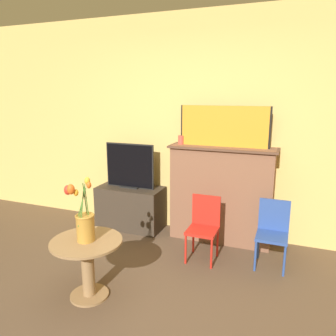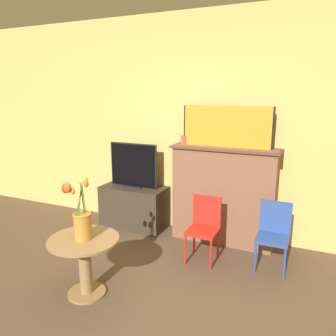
{
  "view_description": "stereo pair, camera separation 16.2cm",
  "coord_description": "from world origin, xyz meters",
  "px_view_note": "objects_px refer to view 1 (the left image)",
  "views": [
    {
      "loc": [
        1.1,
        -1.78,
        1.76
      ],
      "look_at": [
        -0.07,
        1.23,
        1.02
      ],
      "focal_mm": 35.0,
      "sensor_mm": 36.0,
      "label": 1
    },
    {
      "loc": [
        1.25,
        -1.72,
        1.76
      ],
      "look_at": [
        -0.07,
        1.23,
        1.02
      ],
      "focal_mm": 35.0,
      "sensor_mm": 36.0,
      "label": 2
    }
  ],
  "objects_px": {
    "chair_blue": "(273,229)",
    "tv_monitor": "(130,166)",
    "painting": "(224,126)",
    "chair_red": "(204,224)",
    "vase_tulips": "(84,222)"
  },
  "relations": [
    {
      "from": "chair_red",
      "to": "painting",
      "type": "bearing_deg",
      "value": 82.78
    },
    {
      "from": "tv_monitor",
      "to": "chair_red",
      "type": "distance_m",
      "value": 1.29
    },
    {
      "from": "tv_monitor",
      "to": "chair_red",
      "type": "height_order",
      "value": "tv_monitor"
    },
    {
      "from": "tv_monitor",
      "to": "chair_red",
      "type": "bearing_deg",
      "value": -22.44
    },
    {
      "from": "tv_monitor",
      "to": "vase_tulips",
      "type": "distance_m",
      "value": 1.56
    },
    {
      "from": "chair_red",
      "to": "chair_blue",
      "type": "xyz_separation_m",
      "value": [
        0.7,
        0.12,
        0.0
      ]
    },
    {
      "from": "chair_red",
      "to": "chair_blue",
      "type": "bearing_deg",
      "value": 9.54
    },
    {
      "from": "chair_blue",
      "to": "tv_monitor",
      "type": "bearing_deg",
      "value": 169.23
    },
    {
      "from": "chair_red",
      "to": "chair_blue",
      "type": "distance_m",
      "value": 0.71
    },
    {
      "from": "tv_monitor",
      "to": "chair_red",
      "type": "xyz_separation_m",
      "value": [
        1.12,
        -0.46,
        -0.44
      ]
    },
    {
      "from": "chair_red",
      "to": "vase_tulips",
      "type": "bearing_deg",
      "value": -125.95
    },
    {
      "from": "chair_red",
      "to": "vase_tulips",
      "type": "distance_m",
      "value": 1.33
    },
    {
      "from": "painting",
      "to": "chair_red",
      "type": "xyz_separation_m",
      "value": [
        -0.07,
        -0.53,
        -1.0
      ]
    },
    {
      "from": "painting",
      "to": "tv_monitor",
      "type": "bearing_deg",
      "value": -176.81
    },
    {
      "from": "tv_monitor",
      "to": "vase_tulips",
      "type": "xyz_separation_m",
      "value": [
        0.36,
        -1.51,
        -0.13
      ]
    }
  ]
}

